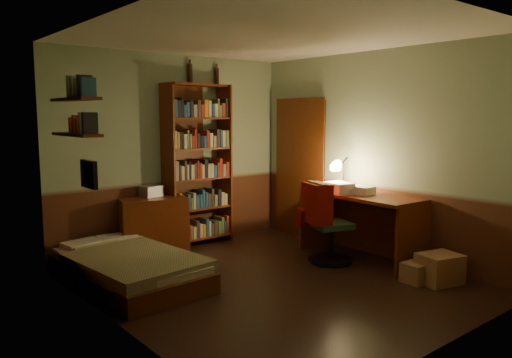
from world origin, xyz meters
TOP-DOWN VIEW (x-y plane):
  - floor at (0.00, 0.00)m, footprint 3.50×4.00m
  - ceiling at (0.00, 0.00)m, footprint 3.50×4.00m
  - wall_back at (0.00, 2.01)m, footprint 3.50×0.02m
  - wall_left at (-1.76, 0.00)m, footprint 0.02×4.00m
  - wall_right at (1.76, 0.00)m, footprint 0.02×4.00m
  - wall_front at (0.00, -2.01)m, footprint 3.50×0.02m
  - doorway at (1.72, 1.30)m, footprint 0.06×0.90m
  - door_trim at (1.69, 1.30)m, footprint 0.02×0.98m
  - bed at (-1.19, 0.97)m, footprint 1.08×1.92m
  - dresser at (-0.46, 1.77)m, footprint 0.91×0.61m
  - mini_stereo at (-0.42, 1.89)m, footprint 0.29×0.24m
  - bookshelf at (0.28, 1.85)m, footprint 0.98×0.40m
  - bottle_left at (0.25, 1.96)m, footprint 0.08×0.08m
  - bottle_right at (0.69, 1.96)m, footprint 0.07×0.07m
  - desk at (1.44, -0.05)m, footprint 0.71×1.57m
  - paper_stack at (1.26, 0.16)m, footprint 0.31×0.38m
  - desk_lamp at (1.59, 0.37)m, footprint 0.19×0.19m
  - office_chair at (1.04, 0.08)m, footprint 0.66×0.62m
  - red_jacket at (0.77, 0.05)m, footprint 0.29×0.44m
  - wall_shelf_lower at (-1.64, 1.10)m, footprint 0.20×0.90m
  - wall_shelf_upper at (-1.64, 1.10)m, footprint 0.20×0.90m
  - framed_picture at (-1.72, 0.60)m, footprint 0.04×0.32m
  - cardboard_box_a at (1.38, -1.18)m, footprint 0.49×0.43m
  - cardboard_box_b at (1.22, -1.01)m, footprint 0.32×0.27m

SIDE VIEW (x-z plane):
  - floor at x=0.00m, z-range -0.02..0.00m
  - cardboard_box_b at x=1.22m, z-range 0.00..0.21m
  - cardboard_box_a at x=1.38m, z-range 0.00..0.32m
  - bed at x=-1.19m, z-range 0.00..0.56m
  - dresser at x=-0.46m, z-range 0.00..0.74m
  - desk at x=1.44m, z-range 0.00..0.83m
  - office_chair at x=1.04m, z-range 0.00..1.08m
  - mini_stereo at x=-0.42m, z-range 0.74..0.88m
  - paper_stack at x=1.26m, z-range 0.83..0.96m
  - doorway at x=1.72m, z-range 0.00..2.00m
  - door_trim at x=1.69m, z-range -0.04..2.04m
  - desk_lamp at x=1.59m, z-range 0.83..1.35m
  - bookshelf at x=0.28m, z-range 0.00..2.21m
  - framed_picture at x=-1.72m, z-range 1.12..1.38m
  - wall_back at x=0.00m, z-range 0.00..2.60m
  - wall_left at x=-1.76m, z-range 0.00..2.60m
  - wall_right at x=1.76m, z-range 0.00..2.60m
  - wall_front at x=0.00m, z-range 0.00..2.60m
  - red_jacket at x=0.77m, z-range 1.08..1.56m
  - wall_shelf_lower at x=-1.64m, z-range 1.59..1.61m
  - wall_shelf_upper at x=-1.64m, z-range 1.94..1.96m
  - bottle_right at x=0.69m, z-range 2.21..2.45m
  - bottle_left at x=0.25m, z-range 2.21..2.48m
  - ceiling at x=0.00m, z-range 2.60..2.62m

